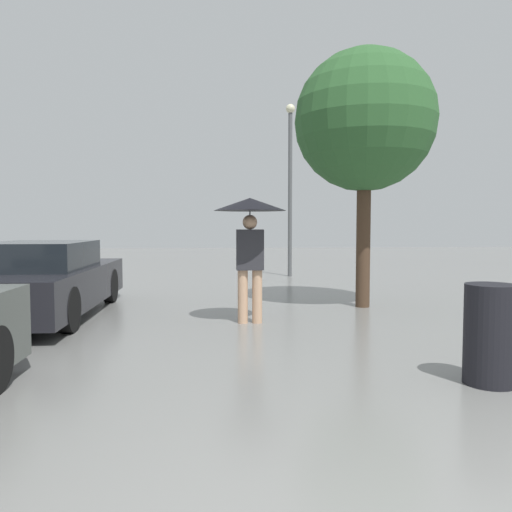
% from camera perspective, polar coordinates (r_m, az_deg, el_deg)
% --- Properties ---
extents(pedestrian, '(1.05, 1.05, 1.82)m').
position_cam_1_polar(pedestrian, '(7.20, -0.70, 3.76)').
color(pedestrian, tan).
rests_on(pedestrian, ground_plane).
extents(parked_car_farthest, '(1.62, 4.28, 1.17)m').
position_cam_1_polar(parked_car_farthest, '(8.48, -23.01, -2.62)').
color(parked_car_farthest, black).
rests_on(parked_car_farthest, ground_plane).
extents(tree, '(2.41, 2.41, 4.42)m').
position_cam_1_polar(tree, '(9.03, 12.33, 14.76)').
color(tree, '#473323').
rests_on(tree, ground_plane).
extents(street_lamp, '(0.25, 0.25, 4.76)m').
position_cam_1_polar(street_lamp, '(14.03, 3.92, 9.11)').
color(street_lamp, '#515456').
rests_on(street_lamp, ground_plane).
extents(trash_bin, '(0.46, 0.46, 0.90)m').
position_cam_1_polar(trash_bin, '(4.97, 25.21, -8.10)').
color(trash_bin, black).
rests_on(trash_bin, ground_plane).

